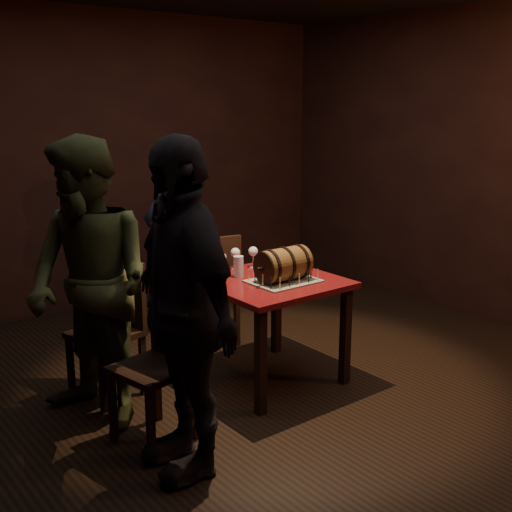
% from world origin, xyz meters
% --- Properties ---
extents(room_shell, '(5.04, 5.04, 2.80)m').
position_xyz_m(room_shell, '(0.00, 0.00, 1.40)').
color(room_shell, black).
rests_on(room_shell, ground).
extents(pub_table, '(0.90, 0.90, 0.75)m').
position_xyz_m(pub_table, '(0.06, 0.09, 0.64)').
color(pub_table, '#540E11').
rests_on(pub_table, ground).
extents(cake_board, '(0.45, 0.35, 0.01)m').
position_xyz_m(cake_board, '(0.09, -0.02, 0.76)').
color(cake_board, gray).
rests_on(cake_board, pub_table).
extents(barrel_cake, '(0.41, 0.24, 0.24)m').
position_xyz_m(barrel_cake, '(0.09, -0.02, 0.88)').
color(barrel_cake, brown).
rests_on(barrel_cake, cake_board).
extents(birthday_candles, '(0.40, 0.30, 0.09)m').
position_xyz_m(birthday_candles, '(0.09, -0.02, 0.80)').
color(birthday_candles, '#F2E790').
rests_on(birthday_candles, cake_board).
extents(wine_glass_left, '(0.07, 0.07, 0.16)m').
position_xyz_m(wine_glass_left, '(-0.13, 0.41, 0.87)').
color(wine_glass_left, silver).
rests_on(wine_glass_left, pub_table).
extents(wine_glass_mid, '(0.07, 0.07, 0.16)m').
position_xyz_m(wine_glass_mid, '(0.04, 0.47, 0.87)').
color(wine_glass_mid, silver).
rests_on(wine_glass_mid, pub_table).
extents(wine_glass_right, '(0.07, 0.07, 0.16)m').
position_xyz_m(wine_glass_right, '(0.17, 0.42, 0.87)').
color(wine_glass_right, silver).
rests_on(wine_glass_right, pub_table).
extents(pint_of_ale, '(0.07, 0.07, 0.15)m').
position_xyz_m(pint_of_ale, '(-0.07, 0.28, 0.82)').
color(pint_of_ale, silver).
rests_on(pint_of_ale, pub_table).
extents(menu_card, '(0.10, 0.05, 0.13)m').
position_xyz_m(menu_card, '(-0.22, 0.42, 0.81)').
color(menu_card, white).
rests_on(menu_card, pub_table).
extents(chair_back, '(0.47, 0.47, 0.93)m').
position_xyz_m(chair_back, '(0.11, 0.88, 0.52)').
color(chair_back, black).
rests_on(chair_back, ground).
extents(chair_left_rear, '(0.48, 0.48, 0.93)m').
position_xyz_m(chair_left_rear, '(-0.90, 0.57, 0.52)').
color(chair_left_rear, black).
rests_on(chair_left_rear, ground).
extents(chair_left_front, '(0.47, 0.47, 0.93)m').
position_xyz_m(chair_left_front, '(-0.93, -0.13, 0.52)').
color(chair_left_front, black).
rests_on(chair_left_front, ground).
extents(person_back, '(0.65, 0.54, 1.54)m').
position_xyz_m(person_back, '(0.05, 1.30, 0.77)').
color(person_back, '#191E32').
rests_on(person_back, ground).
extents(person_left_rear, '(0.88, 1.01, 1.78)m').
position_xyz_m(person_left_rear, '(-1.18, 0.27, 0.89)').
color(person_left_rear, '#3B4321').
rests_on(person_left_rear, ground).
extents(person_left_front, '(0.58, 1.11, 1.81)m').
position_xyz_m(person_left_front, '(-1.01, -0.50, 0.91)').
color(person_left_front, black).
rests_on(person_left_front, ground).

